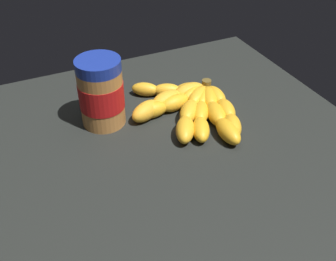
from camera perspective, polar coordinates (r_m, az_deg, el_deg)
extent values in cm
cube|color=black|center=(74.40, -2.47, -3.27)|extent=(79.70, 67.22, 4.12)
ellipsoid|color=gold|center=(86.09, 2.99, 5.91)|extent=(6.45, 4.35, 2.93)
ellipsoid|color=gold|center=(85.63, -0.14, 5.77)|extent=(6.58, 5.13, 2.93)
ellipsoid|color=gold|center=(86.12, -3.27, 5.90)|extent=(6.52, 5.77, 2.93)
ellipsoid|color=gold|center=(84.69, 3.02, 5.60)|extent=(7.39, 4.12, 3.64)
ellipsoid|color=gold|center=(81.87, -0.19, 4.43)|extent=(7.85, 5.34, 3.64)
ellipsoid|color=gold|center=(78.64, -3.15, 2.82)|extent=(8.03, 6.37, 3.64)
ellipsoid|color=gold|center=(84.15, 3.66, 5.22)|extent=(7.27, 5.34, 3.31)
ellipsoid|color=gold|center=(81.21, 0.94, 3.98)|extent=(7.00, 4.35, 3.31)
ellipsoid|color=gold|center=(79.15, -2.33, 2.96)|extent=(6.58, 3.38, 3.31)
ellipsoid|color=gold|center=(83.25, 4.35, 4.85)|extent=(7.93, 7.33, 3.47)
ellipsoid|color=gold|center=(78.55, 3.06, 2.70)|extent=(7.42, 7.88, 3.47)
ellipsoid|color=gold|center=(73.81, 2.46, 0.14)|extent=(6.63, 8.14, 3.47)
ellipsoid|color=gold|center=(83.28, 5.07, 4.71)|extent=(6.72, 7.40, 3.19)
ellipsoid|color=gold|center=(78.71, 4.68, 2.58)|extent=(6.28, 7.54, 3.19)
ellipsoid|color=gold|center=(74.26, 4.73, 0.16)|extent=(5.76, 7.59, 3.19)
ellipsoid|color=gold|center=(83.10, 5.92, 4.67)|extent=(5.87, 8.08, 3.44)
ellipsoid|color=gold|center=(78.40, 6.85, 2.37)|extent=(4.92, 7.90, 3.44)
ellipsoid|color=gold|center=(74.16, 8.58, -0.12)|extent=(3.85, 7.52, 3.44)
ellipsoid|color=gold|center=(83.73, 6.78, 4.88)|extent=(3.70, 6.79, 3.42)
ellipsoid|color=gold|center=(79.74, 8.23, 2.90)|extent=(4.84, 7.26, 3.42)
ellipsoid|color=gold|center=(75.60, 9.13, 0.63)|extent=(5.81, 7.47, 3.42)
cylinder|color=brown|center=(86.77, 5.50, 6.30)|extent=(2.00, 2.00, 3.00)
cylinder|color=#B27238|center=(76.54, -9.46, 4.72)|extent=(8.39, 8.39, 11.35)
cylinder|color=#B71414|center=(76.24, -9.50, 5.07)|extent=(8.56, 8.56, 5.11)
cylinder|color=navy|center=(73.17, -9.99, 9.17)|extent=(8.39, 8.39, 2.16)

